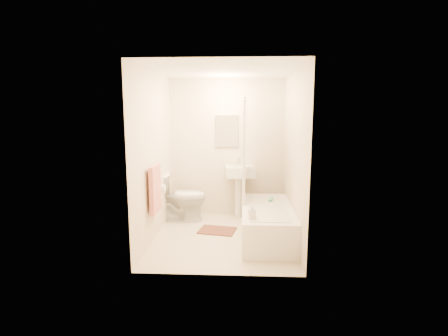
{
  "coord_description": "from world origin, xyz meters",
  "views": [
    {
      "loc": [
        0.26,
        -4.92,
        1.86
      ],
      "look_at": [
        0.0,
        0.25,
        1.0
      ],
      "focal_mm": 28.0,
      "sensor_mm": 36.0,
      "label": 1
    }
  ],
  "objects_px": {
    "soap_bottle": "(252,212)",
    "bath_mat": "(217,230)",
    "toilet": "(182,197)",
    "bathtub": "(267,222)",
    "sink": "(240,189)"
  },
  "relations": [
    {
      "from": "soap_bottle",
      "to": "bath_mat",
      "type": "bearing_deg",
      "value": 121.96
    },
    {
      "from": "bathtub",
      "to": "bath_mat",
      "type": "distance_m",
      "value": 0.82
    },
    {
      "from": "bath_mat",
      "to": "sink",
      "type": "bearing_deg",
      "value": 66.77
    },
    {
      "from": "toilet",
      "to": "soap_bottle",
      "type": "relative_size",
      "value": 4.33
    },
    {
      "from": "sink",
      "to": "bathtub",
      "type": "xyz_separation_m",
      "value": [
        0.41,
        -1.04,
        -0.26
      ]
    },
    {
      "from": "sink",
      "to": "bathtub",
      "type": "bearing_deg",
      "value": -74.39
    },
    {
      "from": "toilet",
      "to": "soap_bottle",
      "type": "distance_m",
      "value": 1.79
    },
    {
      "from": "toilet",
      "to": "soap_bottle",
      "type": "height_order",
      "value": "toilet"
    },
    {
      "from": "bath_mat",
      "to": "soap_bottle",
      "type": "bearing_deg",
      "value": -58.04
    },
    {
      "from": "toilet",
      "to": "soap_bottle",
      "type": "bearing_deg",
      "value": -141.71
    },
    {
      "from": "sink",
      "to": "soap_bottle",
      "type": "distance_m",
      "value": 1.62
    },
    {
      "from": "bathtub",
      "to": "sink",
      "type": "bearing_deg",
      "value": 111.37
    },
    {
      "from": "toilet",
      "to": "bath_mat",
      "type": "height_order",
      "value": "toilet"
    },
    {
      "from": "sink",
      "to": "soap_bottle",
      "type": "xyz_separation_m",
      "value": [
        0.17,
        -1.61,
        0.07
      ]
    },
    {
      "from": "bath_mat",
      "to": "toilet",
      "type": "bearing_deg",
      "value": 140.52
    }
  ]
}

